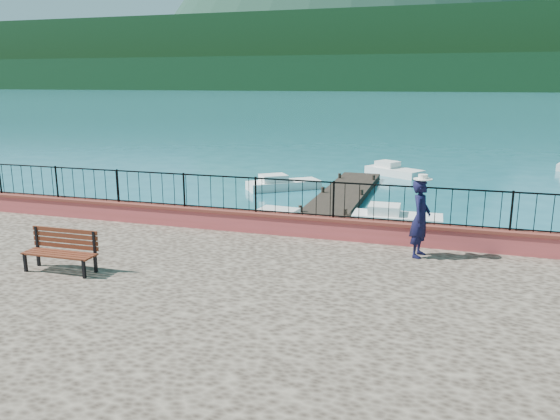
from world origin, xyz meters
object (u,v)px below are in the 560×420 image
Objects in this scene: person at (420,218)px; boat_1 at (397,215)px; boat_0 at (293,221)px; boat_4 at (394,169)px; park_bench at (61,259)px; boat_3 at (284,181)px.

boat_1 is at bearing 19.29° from person.
boat_4 is at bearing 86.15° from boat_0.
park_bench is 12.61m from boat_1.
boat_1 is 8.27m from boat_3.
boat_1 is (3.54, 1.95, 0.00)m from boat_0.
boat_3 is at bearing 136.89° from boat_1.
boat_1 and boat_3 have the same top height.
park_bench reaches higher than boat_3.
boat_0 is (-4.69, 5.40, -1.74)m from person.
boat_0 is 13.51m from boat_4.
person is at bearing 24.04° from park_bench.
boat_1 is at bearing -51.54° from boat_4.
boat_1 and boat_4 have the same top height.
boat_3 is (-6.16, 5.52, 0.00)m from boat_1.
person is 0.56× the size of boat_4.
boat_3 is at bearing 40.02° from person.
boat_1 is 0.91× the size of boat_3.
person reaches higher than boat_0.
boat_1 is at bearing 34.88° from boat_0.
boat_0 is 1.10× the size of boat_3.
person is 0.47× the size of boat_0.
boat_0 is 1.18× the size of boat_4.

